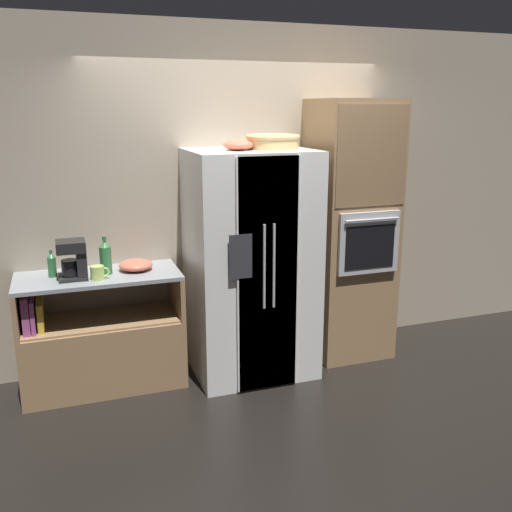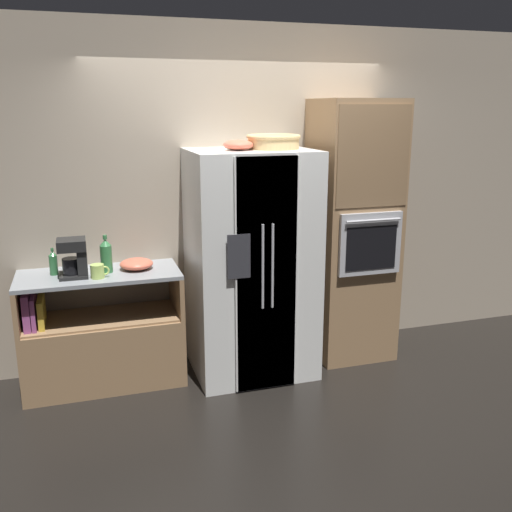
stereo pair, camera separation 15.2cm
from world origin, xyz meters
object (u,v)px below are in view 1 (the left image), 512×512
Objects in this scene: refrigerator at (251,264)px; fruit_bowl at (238,145)px; mug at (98,273)px; coffee_maker at (75,258)px; bottle_short at (105,257)px; mixing_bowl at (136,265)px; wall_oven at (350,231)px; bottle_tall at (52,265)px; wicker_basket at (273,141)px.

refrigerator is 0.96m from fruit_bowl.
mug is 0.20m from coffee_maker.
mug is (-0.07, -0.14, -0.08)m from bottle_short.
bottle_short is at bearing -174.02° from mixing_bowl.
wall_oven is 2.44m from bottle_tall.
mug is at bearing -28.86° from coffee_maker.
refrigerator is 0.95m from wall_oven.
mug is at bearing -151.45° from mixing_bowl.
mug is (0.31, -0.19, -0.04)m from bottle_tall.
mug is 0.48× the size of coffee_maker.
fruit_bowl is at bearing -9.59° from bottle_short.
wall_oven reaches higher than mug.
refrigerator is at bearing -178.37° from wicker_basket.
refrigerator is at bearing -9.47° from mixing_bowl.
bottle_tall is 0.37m from mug.
coffee_maker is (-1.23, 0.12, -0.80)m from fruit_bowl.
refrigerator is 6.32× the size of coffee_maker.
bottle_short is 1.13× the size of mixing_bowl.
fruit_bowl is at bearing -170.52° from wicker_basket.
fruit_bowl is 1.47m from coffee_maker.
refrigerator is at bearing -3.03° from coffee_maker.
mixing_bowl is at bearing 9.91° from coffee_maker.
wall_oven is 7.64× the size of coffee_maker.
mixing_bowl is (-0.90, 0.15, 0.04)m from refrigerator.
coffee_maker reaches higher than bottle_tall.
bottle_tall is (-1.39, 0.22, -0.86)m from fruit_bowl.
wall_oven is at bearing -2.10° from mixing_bowl.
coffee_maker is (-0.45, -0.08, 0.11)m from mixing_bowl.
fruit_bowl reaches higher than refrigerator.
refrigerator is 13.20× the size of mug.
fruit_bowl is at bearing -13.93° from mixing_bowl.
mixing_bowl is 0.90× the size of coffee_maker.
bottle_tall is 0.61m from mixing_bowl.
coffee_maker is (-2.27, -0.01, -0.04)m from wall_oven.
mixing_bowl is (0.30, 0.16, -0.01)m from mug.
bottle_tall is 0.20m from coffee_maker.
bottle_short is 0.24m from mixing_bowl.
fruit_bowl is at bearing -173.07° from wall_oven.
fruit_bowl is 0.78× the size of bottle_short.
bottle_short reaches higher than mixing_bowl.
wicker_basket is 0.30m from fruit_bowl.
refrigerator reaches higher than bottle_tall.
wicker_basket reaches higher than mixing_bowl.
mixing_bowl is at bearing 28.55° from mug.
coffee_maker is at bearing -179.71° from wall_oven.
refrigerator is at bearing -6.40° from bottle_short.
wicker_basket is at bearing -2.48° from coffee_maker.
refrigerator reaches higher than mixing_bowl.
wall_oven is 2.27m from coffee_maker.
wall_oven is 8.52× the size of mixing_bowl.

